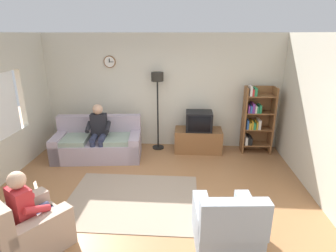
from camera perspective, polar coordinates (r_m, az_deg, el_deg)
The scene contains 12 objects.
ground_plane at distance 4.76m, azimuth -4.07°, elevation -15.76°, with size 12.00×12.00×0.00m, color #9E6B42.
back_wall_assembly at distance 6.70m, azimuth -1.28°, elevation 7.19°, with size 6.20×0.17×2.70m.
couch at distance 6.41m, azimuth -14.25°, elevation -3.64°, with size 1.98×1.07×0.90m.
tv_stand at distance 6.60m, azimuth 6.25°, elevation -2.93°, with size 1.10×0.56×0.54m.
tv at distance 6.41m, azimuth 6.41°, elevation 1.05°, with size 0.60×0.49×0.44m.
bookshelf at distance 6.68m, azimuth 17.68°, elevation 1.44°, with size 0.68×0.36×1.58m.
floor_lamp at distance 6.39m, azimuth -2.19°, elevation 7.51°, with size 0.28×0.28×1.85m.
armchair_near_window at distance 4.20m, azimuth -27.33°, elevation -18.55°, with size 1.16×1.18×0.90m.
armchair_near_bookshelf at distance 3.89m, azimuth 11.96°, elevation -19.81°, with size 0.87×0.94×0.90m.
area_rug at distance 4.87m, azimuth -7.38°, elevation -14.88°, with size 2.20×1.70×0.01m, color gray.
person_on_couch at distance 6.16m, azimuth -14.22°, elevation -0.73°, with size 0.54×0.56×1.24m.
person_in_left_armchair at distance 4.05m, azimuth -26.84°, elevation -14.50°, with size 0.61×0.64×1.12m.
Camera 1 is at (0.58, -3.88, 2.69)m, focal length 29.45 mm.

